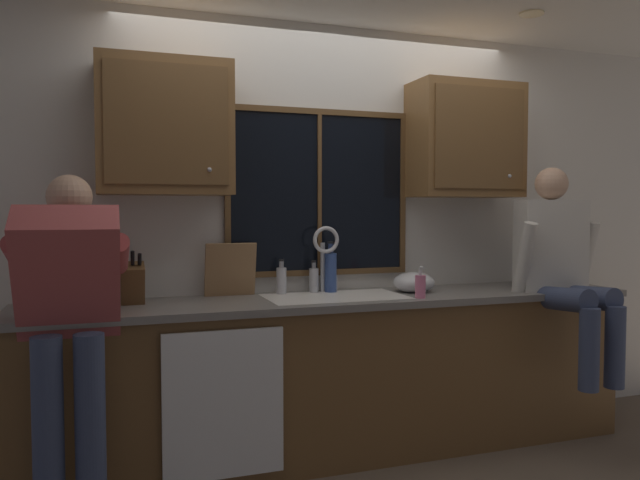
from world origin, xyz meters
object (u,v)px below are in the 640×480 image
(person_sitting_on_counter, at_px, (561,262))
(bottle_green_glass, at_px, (281,280))
(bottle_tall_clear, at_px, (330,271))
(cutting_board, at_px, (230,270))
(knife_block, at_px, (133,284))
(bottle_amber_small, at_px, (314,279))
(mixing_bowl, at_px, (414,282))
(person_standing, at_px, (69,310))
(soap_dispenser, at_px, (420,286))

(person_sitting_on_counter, bearing_deg, bottle_green_glass, 163.68)
(bottle_green_glass, xyz_separation_m, bottle_tall_clear, (0.30, -0.02, 0.04))
(person_sitting_on_counter, distance_m, cutting_board, 1.98)
(bottle_tall_clear, bearing_deg, knife_block, -174.34)
(bottle_amber_small, bearing_deg, mixing_bowl, -16.50)
(bottle_green_glass, bearing_deg, knife_block, -171.29)
(bottle_green_glass, distance_m, bottle_amber_small, 0.21)
(bottle_green_glass, relative_size, bottle_tall_clear, 0.67)
(person_standing, relative_size, person_sitting_on_counter, 1.26)
(mixing_bowl, bearing_deg, person_sitting_on_counter, -20.45)
(cutting_board, xyz_separation_m, soap_dispenser, (1.00, -0.43, -0.08))
(person_sitting_on_counter, xyz_separation_m, bottle_amber_small, (-1.42, 0.48, -0.10))
(knife_block, relative_size, bottle_amber_small, 1.66)
(person_sitting_on_counter, height_order, knife_block, person_sitting_on_counter)
(knife_block, height_order, bottle_tall_clear, bottle_tall_clear)
(bottle_green_glass, bearing_deg, person_sitting_on_counter, -16.32)
(person_standing, distance_m, person_sitting_on_counter, 2.76)
(soap_dispenser, xyz_separation_m, bottle_tall_clear, (-0.40, 0.40, 0.06))
(bottle_tall_clear, bearing_deg, cutting_board, 177.23)
(person_standing, bearing_deg, mixing_bowl, 10.87)
(bottle_tall_clear, bearing_deg, bottle_green_glass, 176.94)
(knife_block, distance_m, soap_dispenser, 1.57)
(person_standing, height_order, bottle_green_glass, person_standing)
(person_standing, xyz_separation_m, bottle_green_glass, (1.14, 0.53, 0.03))
(person_standing, distance_m, cutting_board, 1.00)
(soap_dispenser, xyz_separation_m, bottle_green_glass, (-0.70, 0.41, 0.02))
(bottle_amber_small, bearing_deg, soap_dispenser, -40.35)
(knife_block, relative_size, soap_dispenser, 1.77)
(bottle_green_glass, bearing_deg, cutting_board, 177.52)
(person_standing, relative_size, bottle_tall_clear, 5.15)
(person_standing, bearing_deg, person_sitting_on_counter, 1.23)
(person_sitting_on_counter, height_order, mixing_bowl, person_sitting_on_counter)
(knife_block, xyz_separation_m, bottle_green_glass, (0.85, 0.13, -0.02))
(bottle_tall_clear, xyz_separation_m, bottle_amber_small, (-0.10, 0.02, -0.05))
(person_standing, height_order, knife_block, person_standing)
(person_sitting_on_counter, relative_size, bottle_green_glass, 6.08)
(bottle_tall_clear, height_order, bottle_amber_small, bottle_tall_clear)
(cutting_board, xyz_separation_m, bottle_green_glass, (0.30, -0.01, -0.07))
(soap_dispenser, relative_size, bottle_green_glass, 0.87)
(person_sitting_on_counter, relative_size, bottle_amber_small, 6.51)
(person_standing, xyz_separation_m, mixing_bowl, (1.93, 0.37, 0.01))
(soap_dispenser, bearing_deg, cutting_board, 156.99)
(person_sitting_on_counter, relative_size, knife_block, 3.92)
(cutting_board, xyz_separation_m, bottle_amber_small, (0.51, -0.00, -0.07))
(person_sitting_on_counter, relative_size, cutting_board, 4.02)
(soap_dispenser, relative_size, bottle_tall_clear, 0.59)
(person_sitting_on_counter, distance_m, mixing_bowl, 0.90)
(soap_dispenser, bearing_deg, bottle_green_glass, 149.53)
(bottle_green_glass, relative_size, bottle_amber_small, 1.07)
(person_standing, xyz_separation_m, bottle_tall_clear, (1.44, 0.52, 0.08))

